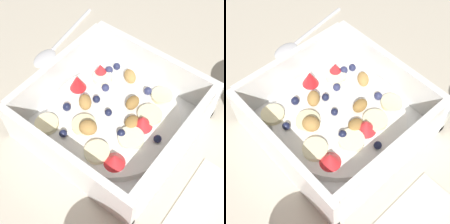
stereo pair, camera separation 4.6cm
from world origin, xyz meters
The scene contains 3 objects.
ground_plane centered at (0.00, 0.00, 0.00)m, with size 2.40×2.40×0.00m, color beige.
fruit_bowl centered at (0.00, 0.01, 0.02)m, with size 0.21×0.21×0.07m.
spoon centered at (-0.18, 0.07, 0.00)m, with size 0.05×0.17×0.01m.
Camera 2 is at (0.20, -0.17, 0.41)m, focal length 52.95 mm.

